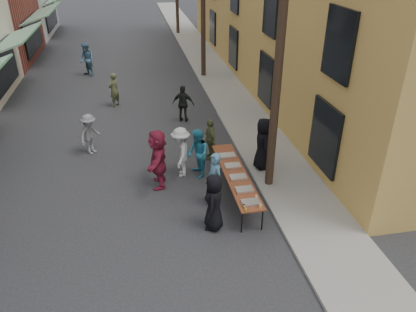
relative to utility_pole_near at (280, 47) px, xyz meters
name	(u,v)px	position (x,y,z in m)	size (l,w,h in m)	color
ground	(140,267)	(-4.30, -3.00, -4.50)	(120.00, 120.00, 0.00)	#28282B
sidewalk	(215,75)	(0.70, 12.00, -4.45)	(2.20, 60.00, 0.10)	gray
utility_pole_near	(280,47)	(0.00, 0.00, 0.00)	(0.26, 0.26, 9.00)	#2D2116
serving_table	(236,174)	(-1.20, -0.28, -3.79)	(0.70, 4.00, 0.75)	brown
catering_tray_sausage	(251,203)	(-1.20, -1.93, -3.71)	(0.50, 0.33, 0.08)	maroon
catering_tray_foil_b	(244,190)	(-1.20, -1.28, -3.71)	(0.50, 0.33, 0.08)	#B2B2B7
catering_tray_buns	(238,177)	(-1.20, -0.58, -3.71)	(0.50, 0.33, 0.08)	tan
catering_tray_foil_d	(233,166)	(-1.20, 0.12, -3.71)	(0.50, 0.33, 0.08)	#B2B2B7
catering_tray_buns_end	(228,156)	(-1.20, 0.82, -3.71)	(0.50, 0.33, 0.08)	tan
condiment_jar_a	(246,210)	(-1.42, -2.23, -3.71)	(0.07, 0.07, 0.08)	#A57F26
condiment_jar_b	(245,208)	(-1.42, -2.13, -3.71)	(0.07, 0.07, 0.08)	#A57F26
condiment_jar_c	(244,206)	(-1.42, -2.03, -3.71)	(0.07, 0.07, 0.08)	#A57F26
cup_stack	(260,207)	(-1.00, -2.18, -3.69)	(0.08, 0.08, 0.12)	tan
guest_front_a	(214,202)	(-2.19, -1.78, -3.66)	(0.82, 0.53, 1.67)	black
guest_front_b	(215,180)	(-1.96, -0.75, -3.63)	(0.64, 0.42, 1.75)	teal
guest_front_c	(198,154)	(-2.17, 1.04, -3.66)	(0.82, 0.64, 1.69)	teal
guest_front_d	(181,152)	(-2.70, 1.21, -3.63)	(1.12, 0.64, 1.74)	beige
guest_front_e	(210,139)	(-1.52, 2.22, -3.74)	(0.90, 0.37, 1.53)	#636D3F
guest_queue_back	(158,159)	(-3.50, 0.69, -3.52)	(1.82, 0.58, 1.97)	maroon
server	(263,144)	(0.07, 1.03, -3.49)	(0.89, 0.58, 1.82)	black
passerby_left	(90,134)	(-5.80, 3.42, -3.72)	(1.00, 0.58, 1.55)	slate
passerby_mid	(183,104)	(-2.01, 5.75, -3.69)	(0.95, 0.40, 1.63)	black
passerby_right	(114,90)	(-4.99, 8.16, -3.69)	(0.59, 0.39, 1.63)	#505732
passerby_far	(87,60)	(-6.57, 13.37, -3.56)	(0.92, 0.72, 1.89)	teal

